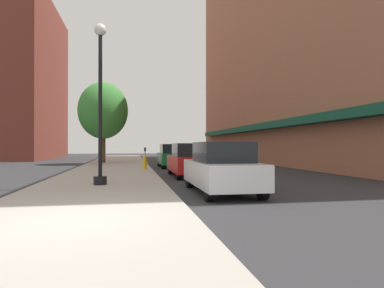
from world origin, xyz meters
TOP-DOWN VIEW (x-y plane):
  - ground_plane at (4.00, 18.00)m, footprint 90.00×90.00m
  - sidewalk_slab at (0.00, 19.00)m, footprint 4.80×50.00m
  - building_right_brick at (14.99, 22.00)m, footprint 6.80×40.00m
  - building_far_background at (-11.01, 37.00)m, footprint 6.80×18.00m
  - lamppost at (-0.01, 6.09)m, footprint 0.48×0.48m
  - fire_hydrant at (1.92, 13.85)m, footprint 0.33×0.26m
  - parking_meter_near at (2.05, 16.32)m, footprint 0.14×0.09m
  - tree_near at (-1.19, 22.81)m, footprint 4.14×4.14m
  - car_white at (4.00, 3.96)m, footprint 1.80×4.30m
  - car_red at (4.00, 10.03)m, footprint 1.80×4.30m
  - car_green at (4.00, 17.40)m, footprint 1.80×4.30m

SIDE VIEW (x-z plane):
  - ground_plane at x=4.00m, z-range 0.00..0.00m
  - sidewalk_slab at x=0.00m, z-range 0.00..0.12m
  - fire_hydrant at x=1.92m, z-range 0.12..0.91m
  - car_white at x=4.00m, z-range -0.02..1.64m
  - car_red at x=4.00m, z-range -0.02..1.64m
  - car_green at x=4.00m, z-range -0.02..1.64m
  - parking_meter_near at x=2.05m, z-range 0.29..1.60m
  - lamppost at x=-0.01m, z-range 0.25..6.15m
  - tree_near at x=-1.19m, z-range 1.11..7.89m
  - building_far_background at x=-11.01m, z-range -0.02..18.55m
  - building_right_brick at x=14.99m, z-range -0.02..23.95m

